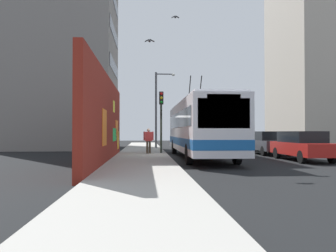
# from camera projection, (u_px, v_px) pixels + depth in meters

# --- Properties ---
(ground_plane) EXTENTS (80.00, 80.00, 0.00)m
(ground_plane) POSITION_uv_depth(u_px,v_px,m) (168.00, 157.00, 20.90)
(ground_plane) COLOR black
(sidewalk_slab) EXTENTS (48.00, 3.20, 0.15)m
(sidewalk_slab) POSITION_uv_depth(u_px,v_px,m) (142.00, 156.00, 20.79)
(sidewalk_slab) COLOR #9E9B93
(sidewalk_slab) RESTS_ON ground_plane
(graffiti_wall) EXTENTS (14.06, 0.32, 4.28)m
(graffiti_wall) POSITION_uv_depth(u_px,v_px,m) (106.00, 120.00, 16.77)
(graffiti_wall) COLOR maroon
(graffiti_wall) RESTS_ON ground_plane
(building_far_left) EXTENTS (9.35, 9.76, 20.24)m
(building_far_left) POSITION_uv_depth(u_px,v_px,m) (61.00, 40.00, 31.46)
(building_far_left) COLOR gray
(building_far_left) RESTS_ON ground_plane
(building_far_right) EXTENTS (10.50, 7.47, 18.13)m
(building_far_right) POSITION_uv_depth(u_px,v_px,m) (315.00, 63.00, 36.80)
(building_far_right) COLOR #B2A899
(building_far_right) RESTS_ON ground_plane
(city_bus) EXTENTS (12.63, 2.59, 5.11)m
(city_bus) POSITION_uv_depth(u_px,v_px,m) (199.00, 127.00, 20.09)
(city_bus) COLOR silver
(city_bus) RESTS_ON ground_plane
(parked_car_red) EXTENTS (4.77, 1.76, 1.58)m
(parked_car_red) POSITION_uv_depth(u_px,v_px,m) (302.00, 145.00, 18.20)
(parked_car_red) COLOR #B21E19
(parked_car_red) RESTS_ON ground_plane
(parked_car_dark_gray) EXTENTS (4.81, 1.87, 1.58)m
(parked_car_dark_gray) POSITION_uv_depth(u_px,v_px,m) (267.00, 142.00, 23.40)
(parked_car_dark_gray) COLOR #38383D
(parked_car_dark_gray) RESTS_ON ground_plane
(parked_car_champagne) EXTENTS (4.91, 1.77, 1.58)m
(parked_car_champagne) POSITION_uv_depth(u_px,v_px,m) (243.00, 140.00, 29.12)
(parked_car_champagne) COLOR #C6B793
(parked_car_champagne) RESTS_ON ground_plane
(pedestrian_midblock) EXTENTS (0.22, 0.66, 1.62)m
(pedestrian_midblock) POSITION_uv_depth(u_px,v_px,m) (149.00, 139.00, 22.07)
(pedestrian_midblock) COLOR #3F3326
(pedestrian_midblock) RESTS_ON sidewalk_slab
(traffic_light) EXTENTS (0.49, 0.28, 4.08)m
(traffic_light) POSITION_uv_depth(u_px,v_px,m) (161.00, 111.00, 22.43)
(traffic_light) COLOR #2D382D
(traffic_light) RESTS_ON sidewalk_slab
(street_lamp) EXTENTS (0.44, 1.78, 6.68)m
(street_lamp) POSITION_uv_depth(u_px,v_px,m) (158.00, 104.00, 29.98)
(street_lamp) COLOR #4C4C51
(street_lamp) RESTS_ON sidewalk_slab
(flying_pigeons) EXTENTS (8.66, 2.43, 3.27)m
(flying_pigeons) POSITION_uv_depth(u_px,v_px,m) (165.00, 8.00, 19.04)
(flying_pigeons) COLOR #47474C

